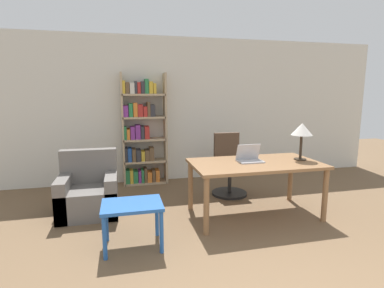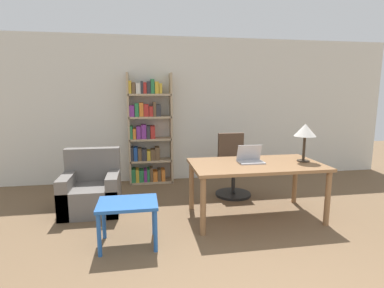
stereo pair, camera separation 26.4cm
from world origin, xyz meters
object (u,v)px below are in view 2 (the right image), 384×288
object	(u,v)px
armchair	(92,191)
bookshelf	(147,133)
table_lamp	(305,131)
desk	(256,169)
office_chair	(232,169)
side_table_blue	(128,209)
laptop	(250,159)

from	to	relation	value
armchair	bookshelf	distance (m)	1.63
table_lamp	desk	bearing A→B (deg)	179.85
office_chair	side_table_blue	distance (m)	2.18
bookshelf	desk	bearing A→B (deg)	-53.03
table_lamp	side_table_blue	bearing A→B (deg)	-168.02
desk	laptop	world-z (taller)	laptop
table_lamp	side_table_blue	world-z (taller)	table_lamp
laptop	armchair	xyz separation A→B (m)	(-2.16, 0.54, -0.52)
office_chair	bookshelf	xyz separation A→B (m)	(-1.36, 0.90, 0.50)
office_chair	side_table_blue	size ratio (longest dim) A/B	1.57
laptop	desk	bearing A→B (deg)	-46.83
table_lamp	office_chair	xyz separation A→B (m)	(-0.70, 0.95, -0.73)
table_lamp	bookshelf	xyz separation A→B (m)	(-2.07, 1.85, -0.23)
desk	side_table_blue	world-z (taller)	desk
laptop	table_lamp	bearing A→B (deg)	-5.05
laptop	table_lamp	xyz separation A→B (m)	(0.74, -0.07, 0.36)
laptop	office_chair	distance (m)	0.95
side_table_blue	office_chair	bearing A→B (deg)	41.39
desk	laptop	size ratio (longest dim) A/B	5.14
desk	laptop	distance (m)	0.16
desk	office_chair	xyz separation A→B (m)	(-0.03, 0.94, -0.23)
side_table_blue	armchair	distance (m)	1.25
table_lamp	bookshelf	distance (m)	2.78
desk	table_lamp	size ratio (longest dim) A/B	3.35
office_chair	bookshelf	bearing A→B (deg)	146.48
table_lamp	bookshelf	bearing A→B (deg)	138.21
table_lamp	armchair	xyz separation A→B (m)	(-2.90, 0.61, -0.88)
desk	laptop	xyz separation A→B (m)	(-0.06, 0.06, 0.14)
side_table_blue	laptop	bearing A→B (deg)	19.31
side_table_blue	bookshelf	size ratio (longest dim) A/B	0.32
desk	table_lamp	distance (m)	0.84
armchair	bookshelf	bearing A→B (deg)	56.09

